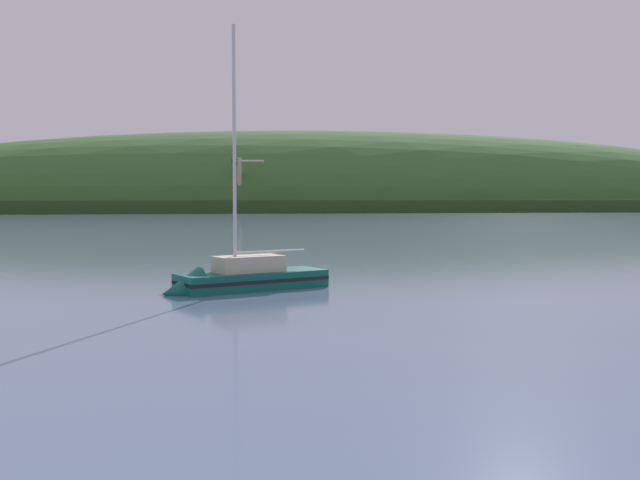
# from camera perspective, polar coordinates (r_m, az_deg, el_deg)

# --- Properties ---
(far_shoreline_hill) EXTENTS (502.00, 113.99, 57.33)m
(far_shoreline_hill) POSITION_cam_1_polar(r_m,az_deg,el_deg) (266.98, 1.54, 2.43)
(far_shoreline_hill) COLOR #27431B
(far_shoreline_hill) RESTS_ON ground
(dockside_crane) EXTENTS (9.65, 4.31, 16.42)m
(dockside_crane) POSITION_cam_1_polar(r_m,az_deg,el_deg) (220.16, -6.31, 4.12)
(dockside_crane) COLOR #4C4C51
(dockside_crane) RESTS_ON ground
(sailboat_near_mooring) EXTENTS (8.19, 5.17, 13.15)m
(sailboat_near_mooring) POSITION_cam_1_polar(r_m,az_deg,el_deg) (33.82, -6.54, -3.50)
(sailboat_near_mooring) COLOR #0F564C
(sailboat_near_mooring) RESTS_ON ground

